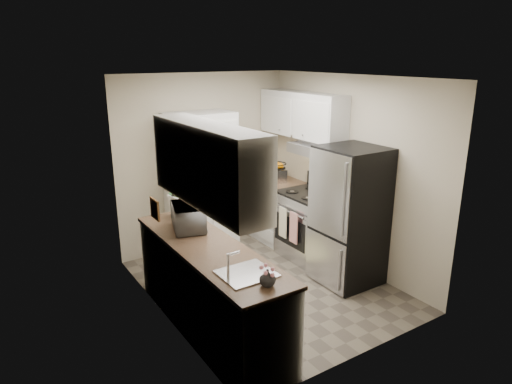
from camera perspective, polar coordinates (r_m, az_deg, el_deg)
ground at (r=5.74m, az=1.28°, el=-11.59°), size 3.20×3.20×0.00m
room_shell at (r=5.15m, az=1.30°, el=4.43°), size 2.64×3.24×2.52m
pantry_cabinet at (r=6.33m, az=-6.86°, el=0.84°), size 0.90×0.55×2.00m
base_cabinet_left at (r=4.76m, az=-5.81°, el=-12.04°), size 0.60×2.30×0.88m
countertop_left at (r=4.56m, az=-5.98°, el=-6.97°), size 0.63×2.33×0.04m
base_cabinet_right at (r=6.98m, az=2.56°, el=-2.35°), size 0.60×0.80×0.88m
countertop_right at (r=6.84m, az=2.61°, el=1.29°), size 0.63×0.83×0.04m
electric_range at (r=6.36m, az=6.63°, el=-4.03°), size 0.71×0.78×1.13m
refrigerator at (r=5.66m, az=11.62°, el=-2.96°), size 0.70×0.72×1.70m
microwave at (r=4.96m, az=-8.36°, el=-3.12°), size 0.46×0.56×0.27m
wine_bottle at (r=5.32m, az=-10.30°, el=-1.82°), size 0.07×0.07×0.27m
flower_vase at (r=3.77m, az=1.45°, el=-10.67°), size 0.15×0.15×0.14m
cutting_board at (r=5.33m, az=-9.85°, el=-1.71°), size 0.06×0.22×0.28m
toaster_oven at (r=6.80m, az=2.48°, el=2.22°), size 0.38×0.41×0.20m
fruit_basket at (r=6.75m, az=2.65°, el=3.47°), size 0.34×0.34×0.12m
kitchen_mat at (r=6.18m, az=-1.65°, el=-9.33°), size 0.76×0.92×0.01m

